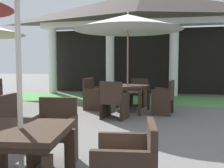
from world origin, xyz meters
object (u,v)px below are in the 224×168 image
object	(u,v)px
patio_umbrella_mid_left	(128,23)
patio_chair_mid_left_west	(94,95)
terracotta_urn	(88,99)
patio_chair_near_foreground_east	(128,168)
patio_table_mid_left	(128,89)
patio_chair_mid_left_south	(114,102)
patio_table_near_foreground	(21,139)
patio_chair_near_foreground_north	(54,134)
patio_chair_mid_left_east	(164,98)
patio_chair_mid_left_north	(138,93)

from	to	relation	value
patio_umbrella_mid_left	patio_chair_mid_left_west	xyz separation A→B (m)	(-1.01, 0.17, -2.03)
terracotta_urn	patio_chair_mid_left_west	bearing A→B (deg)	-58.33
patio_chair_near_foreground_east	patio_table_mid_left	world-z (taller)	patio_chair_near_foreground_east
patio_table_mid_left	patio_chair_mid_left_south	distance (m)	1.05
patio_table_near_foreground	patio_chair_mid_left_south	bearing A→B (deg)	88.69
patio_umbrella_mid_left	terracotta_urn	xyz separation A→B (m)	(-1.43, 0.85, -2.25)
patio_chair_near_foreground_north	patio_table_mid_left	world-z (taller)	patio_chair_near_foreground_north
terracotta_urn	patio_table_near_foreground	bearing A→B (deg)	-78.43
patio_chair_near_foreground_east	patio_chair_near_foreground_north	bearing A→B (deg)	44.96
patio_chair_near_foreground_north	patio_chair_mid_left_south	xyz separation A→B (m)	(0.21, 2.89, 0.01)
patio_chair_near_foreground_north	patio_umbrella_mid_left	bearing A→B (deg)	-102.94
patio_chair_near_foreground_east	patio_chair_mid_left_east	size ratio (longest dim) A/B	0.89
patio_table_mid_left	patio_chair_mid_left_west	size ratio (longest dim) A/B	1.31
patio_table_near_foreground	patio_chair_near_foreground_east	size ratio (longest dim) A/B	1.18
patio_chair_near_foreground_north	patio_chair_near_foreground_east	bearing A→B (deg)	134.96
patio_chair_near_foreground_north	patio_chair_mid_left_north	xyz separation A→B (m)	(0.55, 4.91, 0.00)
patio_chair_mid_left_west	patio_chair_mid_left_south	xyz separation A→B (m)	(0.84, -1.18, -0.01)
patio_table_near_foreground	patio_umbrella_mid_left	size ratio (longest dim) A/B	0.32
patio_chair_near_foreground_north	terracotta_urn	xyz separation A→B (m)	(-1.05, 4.76, -0.20)
patio_chair_near_foreground_east	patio_chair_mid_left_south	size ratio (longest dim) A/B	0.87
patio_table_near_foreground	patio_chair_near_foreground_east	distance (m)	1.02
patio_chair_near_foreground_east	patio_chair_mid_left_east	world-z (taller)	patio_chair_mid_left_east
patio_chair_near_foreground_north	patio_umbrella_mid_left	xyz separation A→B (m)	(0.38, 3.90, 2.05)
patio_table_mid_left	terracotta_urn	xyz separation A→B (m)	(-1.43, 0.85, -0.45)
patio_chair_mid_left_west	patio_chair_mid_left_east	world-z (taller)	patio_chair_mid_left_west
patio_table_mid_left	patio_umbrella_mid_left	bearing A→B (deg)	89.89
patio_table_mid_left	terracotta_urn	world-z (taller)	patio_table_mid_left
patio_chair_mid_left_north	patio_chair_mid_left_east	bearing A→B (deg)	135.00
patio_chair_near_foreground_east	patio_chair_mid_left_east	bearing A→B (deg)	-10.83
patio_table_near_foreground	patio_chair_mid_left_west	world-z (taller)	patio_chair_mid_left_west
patio_chair_near_foreground_north	patio_chair_mid_left_north	world-z (taller)	patio_chair_near_foreground_north
patio_chair_mid_left_north	patio_chair_mid_left_west	xyz separation A→B (m)	(-1.18, -0.84, 0.02)
patio_chair_mid_left_west	patio_chair_near_foreground_east	bearing A→B (deg)	28.93
patio_chair_near_foreground_east	patio_chair_mid_left_south	bearing A→B (deg)	6.12
patio_chair_near_foreground_north	patio_chair_mid_left_south	size ratio (longest dim) A/B	0.94
patio_chair_near_foreground_east	patio_chair_mid_left_west	xyz separation A→B (m)	(-1.74, 4.93, 0.03)
patio_chair_mid_left_south	terracotta_urn	xyz separation A→B (m)	(-1.26, 1.87, -0.21)
patio_umbrella_mid_left	patio_chair_mid_left_west	distance (m)	2.28
patio_table_near_foreground	patio_table_mid_left	bearing A→B (deg)	86.98
patio_chair_mid_left_north	patio_umbrella_mid_left	bearing A→B (deg)	90.00
patio_chair_near_foreground_north	patio_chair_mid_left_south	world-z (taller)	patio_chair_mid_left_south
patio_chair_near_foreground_east	patio_chair_mid_left_south	world-z (taller)	patio_chair_mid_left_south
patio_table_near_foreground	terracotta_urn	size ratio (longest dim) A/B	2.01
patio_chair_near_foreground_north	patio_chair_mid_left_east	world-z (taller)	patio_chair_mid_left_east
patio_chair_mid_left_west	patio_chair_mid_left_east	bearing A→B (deg)	90.00
patio_chair_near_foreground_east	patio_chair_mid_left_south	distance (m)	3.86
patio_table_near_foreground	terracotta_urn	xyz separation A→B (m)	(-1.18, 5.74, -0.43)
patio_chair_near_foreground_north	terracotta_urn	distance (m)	4.88
patio_table_mid_left	patio_chair_mid_left_south	world-z (taller)	patio_chair_mid_left_south
patio_chair_mid_left_north	terracotta_urn	size ratio (longest dim) A/B	1.84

